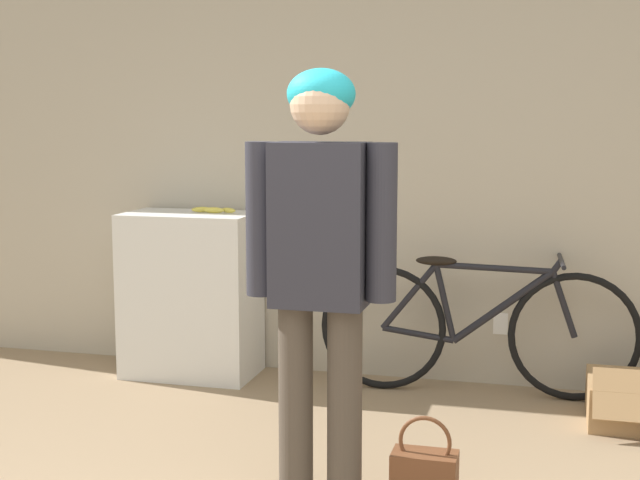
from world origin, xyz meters
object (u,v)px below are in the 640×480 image
bicycle (476,327)px  banana (214,210)px  person (320,250)px  handbag (424,479)px

bicycle → banana: 1.61m
person → banana: 1.93m
bicycle → banana: (-1.50, 0.01, 0.59)m
bicycle → handbag: bearing=-95.2°
handbag → person: bearing=-166.6°
banana → handbag: (1.44, -1.53, -0.83)m
person → banana: bearing=123.2°
person → bicycle: (0.45, 1.61, -0.64)m
person → handbag: size_ratio=4.39×
person → bicycle: size_ratio=0.98×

